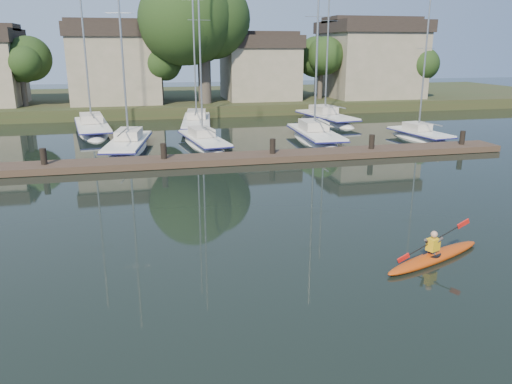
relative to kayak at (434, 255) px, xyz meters
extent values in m
plane|color=black|center=(-4.14, 0.37, -0.16)|extent=(160.00, 160.00, 0.00)
ellipsoid|color=#B6430E|center=(0.02, 0.01, -0.07)|extent=(4.05, 2.09, 0.31)
cylinder|color=black|center=(-0.11, -0.04, 0.03)|extent=(0.81, 0.81, 0.08)
imported|color=#332D2F|center=(-0.11, -0.04, 0.36)|extent=(0.32, 0.39, 0.90)
cube|color=gold|center=(-0.11, -0.04, 0.37)|extent=(0.42, 0.37, 0.37)
sphere|color=tan|center=(-0.11, -0.04, 0.69)|extent=(0.20, 0.20, 0.20)
cube|color=#4B372A|center=(-4.14, 14.37, 0.04)|extent=(34.00, 2.00, 0.35)
cylinder|color=black|center=(-13.14, 14.37, 0.14)|extent=(0.32, 0.32, 1.80)
cylinder|color=black|center=(-7.14, 14.37, 0.14)|extent=(0.32, 0.32, 1.80)
cylinder|color=black|center=(-1.14, 14.37, 0.14)|extent=(0.32, 0.32, 1.80)
cylinder|color=black|center=(4.86, 14.37, 0.14)|extent=(0.32, 0.32, 1.80)
cylinder|color=black|center=(10.86, 14.37, 0.14)|extent=(0.32, 0.32, 1.80)
ellipsoid|color=white|center=(-9.08, 19.15, -0.51)|extent=(3.40, 8.68, 1.89)
cube|color=white|center=(-9.08, 19.15, 0.39)|extent=(3.06, 7.16, 0.14)
cube|color=navy|center=(-9.08, 19.15, 0.31)|extent=(3.17, 7.34, 0.08)
cube|color=beige|center=(-9.00, 19.65, 0.75)|extent=(1.75, 2.56, 0.55)
cylinder|color=#9EA0A5|center=(-9.04, 19.40, 6.40)|extent=(0.12, 0.12, 11.94)
cylinder|color=#9EA0A5|center=(-9.28, 17.90, 1.18)|extent=(0.59, 3.19, 0.08)
cylinder|color=#9EA0A5|center=(-9.04, 19.40, 7.84)|extent=(1.58, 0.28, 0.03)
ellipsoid|color=white|center=(-4.35, 19.60, -0.47)|extent=(3.01, 8.17, 1.69)
cube|color=white|center=(-4.35, 19.60, 0.33)|extent=(2.71, 6.74, 0.12)
cube|color=navy|center=(-4.35, 19.60, 0.26)|extent=(2.81, 6.91, 0.07)
cube|color=beige|center=(-4.42, 20.07, 0.66)|extent=(1.56, 2.39, 0.49)
cylinder|color=#9EA0A5|center=(-4.38, 19.84, 6.14)|extent=(0.11, 0.11, 11.54)
cylinder|color=#9EA0A5|center=(-4.17, 18.42, 1.04)|extent=(0.51, 3.01, 0.07)
cylinder|color=#9EA0A5|center=(-4.38, 19.84, 7.52)|extent=(1.41, 0.23, 0.03)
ellipsoid|color=white|center=(3.24, 19.56, -0.54)|extent=(2.65, 8.69, 2.04)
cube|color=white|center=(3.24, 19.56, 0.43)|extent=(2.47, 7.14, 0.15)
cube|color=navy|center=(3.24, 19.56, 0.34)|extent=(2.56, 7.32, 0.09)
cube|color=beige|center=(3.26, 20.08, 0.83)|extent=(1.61, 2.47, 0.59)
cylinder|color=#9EA0A5|center=(3.25, 19.82, 6.40)|extent=(0.13, 0.13, 11.82)
cylinder|color=#9EA0A5|center=(3.18, 18.28, 1.29)|extent=(0.24, 3.27, 0.09)
cylinder|color=#9EA0A5|center=(3.25, 19.82, 7.82)|extent=(1.72, 0.11, 0.03)
ellipsoid|color=white|center=(10.49, 18.52, -0.47)|extent=(2.72, 6.40, 1.68)
cube|color=white|center=(10.49, 18.52, 0.33)|extent=(2.48, 5.29, 0.12)
cube|color=navy|center=(10.49, 18.52, 0.26)|extent=(2.56, 5.42, 0.07)
cube|color=beige|center=(10.44, 18.89, 0.65)|extent=(1.47, 1.90, 0.49)
cylinder|color=#9EA0A5|center=(10.47, 18.71, 4.80)|extent=(0.11, 0.11, 8.86)
cylinder|color=#9EA0A5|center=(10.63, 17.60, 1.04)|extent=(0.40, 2.34, 0.07)
cylinder|color=#9EA0A5|center=(10.47, 18.71, 5.86)|extent=(1.41, 0.23, 0.03)
ellipsoid|color=white|center=(-11.76, 26.63, -0.54)|extent=(3.61, 9.95, 2.05)
cube|color=white|center=(-11.76, 26.63, 0.43)|extent=(3.26, 8.20, 0.15)
cube|color=navy|center=(-11.76, 26.63, 0.35)|extent=(3.37, 8.41, 0.09)
cube|color=beige|center=(-11.85, 27.20, 0.83)|extent=(1.88, 2.91, 0.59)
cylinder|color=#9EA0A5|center=(-11.80, 26.92, 7.51)|extent=(0.13, 0.13, 14.05)
cylinder|color=#9EA0A5|center=(-11.56, 25.18, 1.30)|extent=(0.60, 3.67, 0.09)
ellipsoid|color=white|center=(-3.90, 27.44, -0.52)|extent=(3.51, 10.44, 1.95)
cube|color=white|center=(-3.90, 27.44, 0.40)|extent=(3.16, 8.60, 0.14)
cube|color=navy|center=(-3.90, 27.44, 0.32)|extent=(3.27, 8.81, 0.08)
cube|color=beige|center=(-3.82, 28.05, 0.78)|extent=(1.81, 3.03, 0.56)
cylinder|color=#9EA0A5|center=(-3.86, 27.75, 7.62)|extent=(0.12, 0.12, 14.34)
cylinder|color=#9EA0A5|center=(-4.11, 25.92, 1.22)|extent=(0.60, 3.87, 0.08)
cylinder|color=#9EA0A5|center=(-3.86, 27.75, 9.34)|extent=(1.63, 0.25, 0.03)
ellipsoid|color=white|center=(7.07, 27.56, -0.55)|extent=(3.61, 9.02, 2.08)
cube|color=white|center=(7.07, 27.56, 0.44)|extent=(3.26, 7.45, 0.15)
cube|color=navy|center=(7.07, 27.56, 0.35)|extent=(3.37, 7.63, 0.09)
cube|color=beige|center=(6.99, 28.08, 0.85)|extent=(1.89, 2.66, 0.60)
cylinder|color=#9EA0A5|center=(7.03, 27.82, 6.53)|extent=(0.13, 0.13, 12.07)
cylinder|color=#9EA0A5|center=(7.27, 26.26, 1.32)|extent=(0.59, 3.31, 0.09)
cylinder|color=#9EA0A5|center=(7.03, 27.82, 7.98)|extent=(1.74, 0.30, 0.03)
cube|color=#29391C|center=(-4.14, 44.37, 0.34)|extent=(90.00, 24.00, 1.00)
cube|color=gray|center=(-10.14, 38.37, 3.84)|extent=(8.00, 8.00, 6.00)
cube|color=#2E2621|center=(-10.14, 38.37, 7.44)|extent=(8.40, 8.40, 1.20)
cube|color=gray|center=(3.86, 38.37, 3.34)|extent=(7.00, 7.00, 5.00)
cube|color=#2E2621|center=(3.86, 38.37, 6.44)|extent=(7.35, 7.35, 1.20)
cube|color=gray|center=(15.86, 38.37, 4.09)|extent=(9.00, 9.00, 6.50)
cube|color=#2E2621|center=(15.86, 38.37, 7.94)|extent=(9.45, 9.45, 1.20)
cylinder|color=#524741|center=(-2.14, 35.37, 3.34)|extent=(1.20, 1.20, 5.00)
sphere|color=#193213|center=(-2.14, 35.37, 8.34)|extent=(8.50, 8.50, 8.50)
cylinder|color=#524741|center=(-18.14, 36.37, 2.34)|extent=(0.48, 0.48, 3.00)
sphere|color=#193213|center=(-18.14, 36.37, 4.84)|extent=(3.40, 3.40, 3.40)
cylinder|color=#524741|center=(-6.14, 35.87, 2.24)|extent=(0.38, 0.38, 2.80)
sphere|color=#193213|center=(-6.14, 35.87, 4.44)|extent=(2.72, 2.72, 2.72)
cylinder|color=#524741|center=(9.86, 36.87, 2.44)|extent=(0.50, 0.50, 3.20)
sphere|color=#193213|center=(9.86, 36.87, 5.09)|extent=(3.57, 3.57, 3.57)
cylinder|color=#524741|center=(19.86, 35.37, 2.14)|extent=(0.41, 0.41, 2.60)
sphere|color=#193213|center=(19.86, 35.37, 4.29)|extent=(2.89, 2.89, 2.89)
camera|label=1|loc=(-8.27, -12.13, 5.95)|focal=35.00mm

